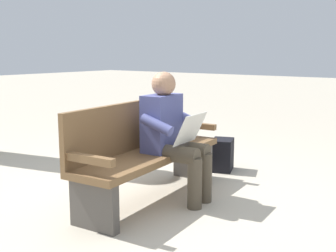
# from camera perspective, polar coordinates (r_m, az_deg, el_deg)

# --- Properties ---
(ground_plane) EXTENTS (40.00, 40.00, 0.00)m
(ground_plane) POSITION_cam_1_polar(r_m,az_deg,el_deg) (4.03, -2.19, -9.74)
(ground_plane) COLOR #B7AD99
(bench_near) EXTENTS (1.84, 0.64, 0.90)m
(bench_near) POSITION_cam_1_polar(r_m,az_deg,el_deg) (3.94, -3.09, -3.25)
(bench_near) COLOR brown
(bench_near) RESTS_ON ground
(person_seated) EXTENTS (0.60, 0.60, 1.18)m
(person_seated) POSITION_cam_1_polar(r_m,az_deg,el_deg) (3.86, 0.58, -0.92)
(person_seated) COLOR #474C84
(person_seated) RESTS_ON ground
(backpack) EXTENTS (0.37, 0.34, 0.36)m
(backpack) POSITION_cam_1_polar(r_m,az_deg,el_deg) (4.96, 7.22, -3.85)
(backpack) COLOR black
(backpack) RESTS_ON ground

